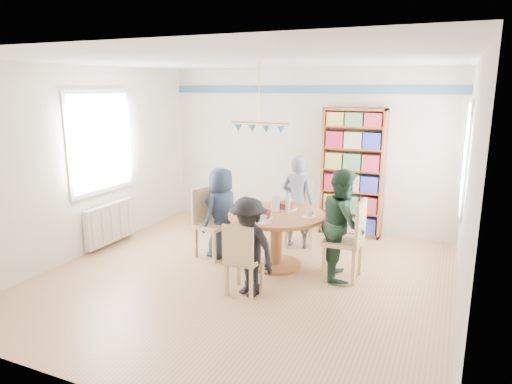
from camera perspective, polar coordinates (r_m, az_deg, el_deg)
The scene contains 14 objects.
ground at distance 5.98m, azimuth -1.58°, elevation -10.66°, with size 5.00×5.00×0.00m, color tan.
room_shell at distance 6.41m, azimuth -0.44°, elevation 6.30°, with size 5.00×5.00×5.00m.
radiator at distance 7.38m, azimuth -17.79°, elevation -3.73°, with size 0.12×1.00×0.60m.
dining_table at distance 6.16m, azimuth 2.57°, elevation -4.41°, with size 1.30×1.30×0.75m.
chair_left at distance 6.58m, azimuth -5.93°, elevation -3.38°, with size 0.53×0.53×1.00m.
chair_right at distance 5.86m, azimuth 11.71°, elevation -5.45°, with size 0.47×0.47×1.04m.
chair_far at distance 7.08m, azimuth 5.47°, elevation -2.18°, with size 0.54×0.54×1.00m.
chair_near at distance 5.35m, azimuth -1.80°, elevation -8.02°, with size 0.39×0.39×0.88m.
person_left at distance 6.52m, azimuth -4.32°, elevation -2.58°, with size 0.63×0.41×1.30m, color #192437.
person_right at distance 5.88m, azimuth 10.82°, elevation -3.96°, with size 0.69×0.54×1.42m, color #193325.
person_far at distance 6.91m, azimuth 5.25°, elevation -1.23°, with size 0.51×0.34×1.41m, color gray.
person_near at distance 5.31m, azimuth -0.94°, elevation -6.88°, with size 0.76×0.44×1.18m, color black.
bookshelf at distance 7.56m, azimuth 11.98°, elevation 2.24°, with size 0.99×0.30×2.08m.
tableware at distance 6.12m, azimuth 2.47°, elevation -2.02°, with size 1.10×1.10×0.29m.
Camera 1 is at (2.36, -4.93, 2.41)m, focal length 32.00 mm.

